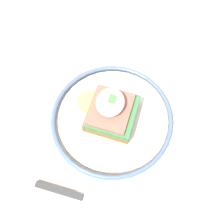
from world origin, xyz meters
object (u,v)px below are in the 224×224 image
sandwich (111,110)px  fork (135,61)px  knife (77,196)px  plate (112,117)px

sandwich → fork: (-0.16, 0.01, -0.04)m
sandwich → knife: size_ratio=0.64×
plate → fork: bearing=176.9°
plate → knife: bearing=-5.4°
plate → sandwich: size_ratio=1.96×
fork → plate: bearing=-3.1°
sandwich → fork: bearing=176.4°
fork → knife: bearing=-4.3°
plate → fork: (-0.16, 0.01, -0.01)m
knife → plate: bearing=174.6°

